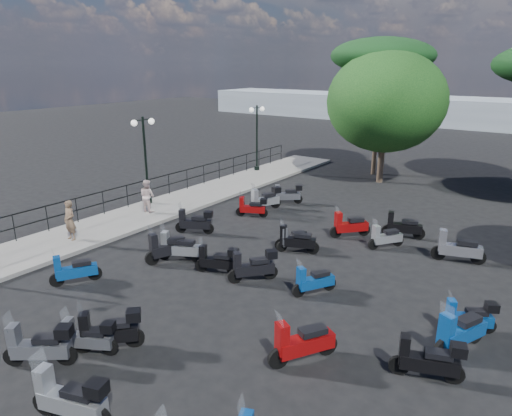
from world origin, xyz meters
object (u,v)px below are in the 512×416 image
Objects in this scene: scooter_19 at (302,343)px; scooter_21 at (385,238)px; lamp_post_1 at (145,155)px; scooter_10 at (294,239)px; scooter_11 at (288,195)px; scooter_2 at (179,248)px; scooter_9 at (217,260)px; scooter_14 at (254,267)px; scooter_6 at (109,331)px; scooter_4 at (252,208)px; scooter_5 at (265,199)px; scooter_3 at (195,222)px; scooter_8 at (168,248)px; scooter_22 at (403,227)px; lamp_post_2 at (257,134)px; scooter_12 at (71,399)px; scooter_24 at (428,360)px; pedestrian_far at (147,196)px; pine_2 at (382,56)px; scooter_13 at (40,346)px; woman at (70,220)px; scooter_7 at (89,338)px; broadleaf_tree at (386,102)px; scooter_15 at (296,241)px; scooter_26 at (469,317)px; scooter_16 at (349,226)px; scooter_25 at (459,333)px; scooter_1 at (74,271)px; scooter_20 at (313,281)px.

scooter_19 is 1.26× the size of scooter_21.
scooter_10 is at bearing 3.25° from lamp_post_1.
lamp_post_1 is 7.26m from scooter_11.
scooter_2 is 1.78m from scooter_9.
scooter_6 is at bearing 121.72° from scooter_14.
scooter_5 is at bearing -20.81° from scooter_4.
scooter_4 is at bearing 1.37° from scooter_9.
scooter_10 is (4.23, 0.92, -0.08)m from scooter_3.
scooter_8 is (-0.31, -0.25, 0.02)m from scooter_2.
scooter_8 is at bearing 158.74° from scooter_4.
scooter_10 is 0.82× the size of scooter_22.
lamp_post_1 is 2.92× the size of scooter_9.
lamp_post_2 is at bearing -46.48° from scooter_8.
scooter_19 reaches higher than scooter_9.
scooter_10 is 10.13m from scooter_12.
scooter_3 is at bearing -18.57° from scooter_6.
scooter_14 is 6.24m from scooter_24.
scooter_19 is 8.02m from scooter_21.
scooter_14 is (8.05, -2.66, -0.41)m from pedestrian_far.
pine_2 reaches higher than scooter_6.
scooter_12 is at bearing -40.32° from lamp_post_1.
scooter_21 is at bearing -55.48° from scooter_13.
scooter_14 is (7.76, 1.52, -0.44)m from woman.
scooter_10 is (2.79, 3.29, -0.06)m from scooter_2.
pedestrian_far is 0.96× the size of scooter_2.
pedestrian_far is at bearing 94.32° from woman.
scooter_7 is 0.18× the size of broadleaf_tree.
scooter_24 reaches higher than scooter_4.
scooter_5 is 1.55m from scooter_11.
scooter_13 is at bearing 67.92° from scooter_19.
scooter_12 is at bearing -162.04° from scooter_7.
scooter_10 is at bearing -178.83° from pedestrian_far.
broadleaf_tree is at bearing -15.16° from scooter_15.
scooter_22 is 6.87m from scooter_26.
scooter_2 is at bearing 114.10° from scooter_15.
scooter_2 is 6.97m from scooter_16.
lamp_post_2 reaches higher than scooter_8.
woman reaches higher than scooter_21.
scooter_8 is 1.00× the size of scooter_25.
broadleaf_tree reaches higher than scooter_8.
scooter_24 is (3.55, -6.85, 0.07)m from scooter_21.
scooter_7 is 0.78× the size of scooter_8.
scooter_7 is at bearing -179.07° from scooter_1.
lamp_post_1 reaches higher than scooter_25.
lamp_post_1 is at bearing -123.77° from broadleaf_tree.
scooter_7 is at bearing -66.37° from scooter_13.
woman reaches higher than scooter_8.
lamp_post_2 is 20.02m from scooter_7.
scooter_1 reaches higher than scooter_20.
scooter_24 is at bearing -124.48° from scooter_9.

